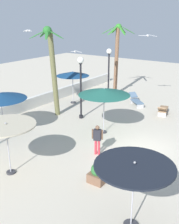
% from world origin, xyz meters
% --- Properties ---
extents(ground_plane, '(56.00, 56.00, 0.00)m').
position_xyz_m(ground_plane, '(0.00, 0.00, 0.00)').
color(ground_plane, beige).
extents(boundary_wall, '(25.20, 0.30, 0.84)m').
position_xyz_m(boundary_wall, '(0.00, 9.65, 0.42)').
color(boundary_wall, silver).
rests_on(boundary_wall, ground_plane).
extents(patio_umbrella_0, '(2.50, 2.50, 2.42)m').
position_xyz_m(patio_umbrella_0, '(-5.23, -1.92, 2.14)').
color(patio_umbrella_0, '#333338').
rests_on(patio_umbrella_0, ground_plane).
extents(patio_umbrella_1, '(2.91, 2.91, 2.57)m').
position_xyz_m(patio_umbrella_1, '(-2.79, 7.49, 2.32)').
color(patio_umbrella_1, '#333338').
rests_on(patio_umbrella_1, ground_plane).
extents(patio_umbrella_2, '(2.54, 2.54, 2.57)m').
position_xyz_m(patio_umbrella_2, '(4.28, 7.93, 2.33)').
color(patio_umbrella_2, '#333338').
rests_on(patio_umbrella_2, ground_plane).
extents(patio_umbrella_3, '(2.95, 2.95, 2.75)m').
position_xyz_m(patio_umbrella_3, '(0.72, 2.87, 2.50)').
color(patio_umbrella_3, '#333338').
rests_on(patio_umbrella_3, ground_plane).
extents(patio_umbrella_5, '(2.51, 2.51, 2.41)m').
position_xyz_m(patio_umbrella_5, '(-5.36, 3.88, 2.20)').
color(patio_umbrella_5, '#333338').
rests_on(patio_umbrella_5, ground_plane).
extents(palm_tree_0, '(2.86, 2.46, 5.95)m').
position_xyz_m(palm_tree_0, '(8.41, 6.42, 3.65)').
color(palm_tree_0, brown).
rests_on(palm_tree_0, ground_plane).
extents(palm_tree_2, '(2.18, 2.28, 5.97)m').
position_xyz_m(palm_tree_2, '(1.24, 7.19, 3.57)').
color(palm_tree_2, '#66653F').
rests_on(palm_tree_2, ground_plane).
extents(lamp_post_0, '(0.42, 0.42, 4.16)m').
position_xyz_m(lamp_post_0, '(6.52, 6.05, 2.75)').
color(lamp_post_0, black).
rests_on(lamp_post_0, ground_plane).
extents(lamp_post_2, '(0.42, 0.42, 4.12)m').
position_xyz_m(lamp_post_2, '(1.93, 5.41, 2.76)').
color(lamp_post_2, black).
rests_on(lamp_post_2, ground_plane).
extents(lounge_chair_0, '(1.94, 0.96, 0.83)m').
position_xyz_m(lounge_chair_0, '(5.69, 1.10, 0.40)').
color(lounge_chair_0, '#B7B7BC').
rests_on(lounge_chair_0, ground_plane).
extents(lounge_chair_1, '(1.64, 1.73, 0.81)m').
position_xyz_m(lounge_chair_1, '(6.65, 3.63, 0.41)').
color(lounge_chair_1, '#B7B7BC').
rests_on(lounge_chair_1, ground_plane).
extents(guest_0, '(0.36, 0.53, 1.55)m').
position_xyz_m(guest_0, '(-1.73, 1.70, 0.93)').
color(guest_0, '#D8333F').
rests_on(guest_0, ground_plane).
extents(seagull_0, '(0.66, 0.89, 0.15)m').
position_xyz_m(seagull_0, '(3.76, 7.26, 4.12)').
color(seagull_0, white).
extents(seagull_1, '(0.48, 1.13, 0.16)m').
position_xyz_m(seagull_1, '(1.89, 9.96, 5.56)').
color(seagull_1, white).
extents(seagull_2, '(0.86, 1.14, 0.15)m').
position_xyz_m(seagull_2, '(6.70, 3.04, 5.23)').
color(seagull_2, white).
extents(planter, '(0.70, 0.70, 0.85)m').
position_xyz_m(planter, '(-3.70, 0.38, 0.38)').
color(planter, brown).
rests_on(planter, ground_plane).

